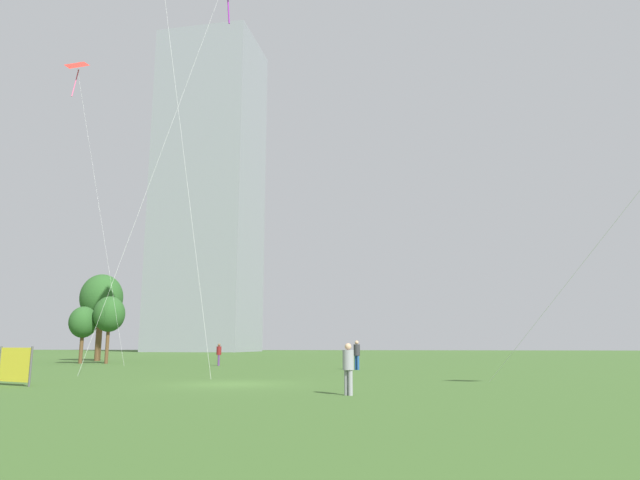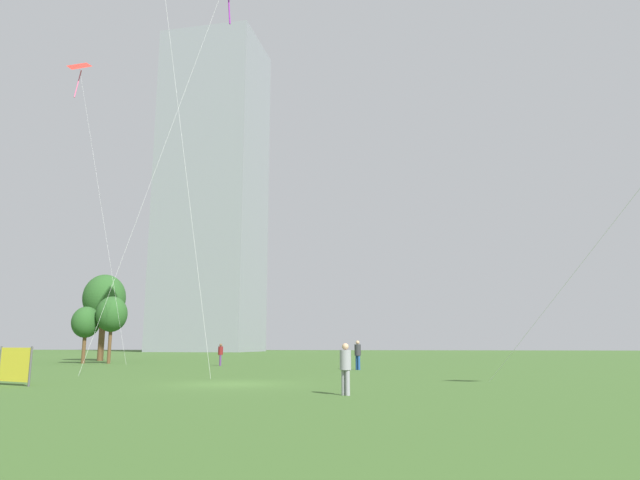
% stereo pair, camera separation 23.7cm
% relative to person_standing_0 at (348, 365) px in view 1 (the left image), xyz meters
% --- Properties ---
extents(ground, '(280.00, 280.00, 0.00)m').
position_rel_person_standing_0_xyz_m(ground, '(-5.12, 4.52, -0.95)').
color(ground, '#3D6028').
extents(person_standing_0, '(0.36, 0.36, 1.64)m').
position_rel_person_standing_0_xyz_m(person_standing_0, '(0.00, 0.00, 0.00)').
color(person_standing_0, gray).
rests_on(person_standing_0, ground).
extents(person_standing_1, '(0.37, 0.37, 1.67)m').
position_rel_person_standing_0_xyz_m(person_standing_1, '(-12.09, 24.13, 0.02)').
color(person_standing_1, '#593372').
rests_on(person_standing_1, ground).
extents(person_standing_2, '(0.41, 0.41, 1.84)m').
position_rel_person_standing_0_xyz_m(person_standing_2, '(-1.06, 18.34, 0.12)').
color(person_standing_2, '#1E478C').
rests_on(person_standing_2, ground).
extents(kite_flying_1, '(9.46, 4.76, 28.66)m').
position_rel_person_standing_0_xyz_m(kite_flying_1, '(-28.01, 27.42, 26.55)').
color(kite_flying_1, silver).
rests_on(kite_flying_1, ground).
extents(park_tree_0, '(2.62, 2.62, 5.70)m').
position_rel_person_standing_0_xyz_m(park_tree_0, '(-23.02, 27.39, 3.20)').
color(park_tree_0, brown).
rests_on(park_tree_0, ground).
extents(park_tree_1, '(2.37, 2.37, 4.83)m').
position_rel_person_standing_0_xyz_m(park_tree_1, '(-25.28, 27.24, 2.51)').
color(park_tree_1, brown).
rests_on(park_tree_1, ground).
extents(park_tree_2, '(4.14, 4.14, 8.56)m').
position_rel_person_standing_0_xyz_m(park_tree_2, '(-27.82, 34.57, 5.19)').
color(park_tree_2, brown).
rests_on(park_tree_2, ground).
extents(distant_highrise_0, '(22.80, 20.39, 74.80)m').
position_rel_person_standing_0_xyz_m(distant_highrise_0, '(-41.94, 105.72, 36.45)').
color(distant_highrise_0, gray).
rests_on(distant_highrise_0, ground).
extents(event_banner, '(1.95, 0.82, 1.53)m').
position_rel_person_standing_0_xyz_m(event_banner, '(-13.45, 2.46, -0.14)').
color(event_banner, '#4C4C4C').
rests_on(event_banner, ground).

